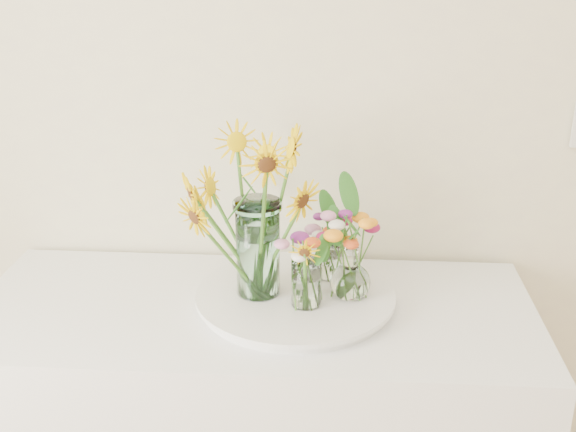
# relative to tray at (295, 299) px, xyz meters

# --- Properties ---
(tray) EXTENTS (0.47, 0.47, 0.02)m
(tray) POSITION_rel_tray_xyz_m (0.00, 0.00, 0.00)
(tray) COLOR white
(tray) RESTS_ON counter
(mason_jar) EXTENTS (0.13, 0.13, 0.25)m
(mason_jar) POSITION_rel_tray_xyz_m (-0.09, -0.00, 0.14)
(mason_jar) COLOR #B7F2E5
(mason_jar) RESTS_ON tray
(sunflower_bouquet) EXTENTS (0.84, 0.84, 0.47)m
(sunflower_bouquet) POSITION_rel_tray_xyz_m (-0.09, -0.00, 0.25)
(sunflower_bouquet) COLOR #EBBE04
(sunflower_bouquet) RESTS_ON tray
(small_vase_a) EXTENTS (0.08, 0.08, 0.12)m
(small_vase_a) POSITION_rel_tray_xyz_m (0.03, -0.06, 0.07)
(small_vase_a) COLOR white
(small_vase_a) RESTS_ON tray
(wildflower_posy_a) EXTENTS (0.19, 0.19, 0.21)m
(wildflower_posy_a) POSITION_rel_tray_xyz_m (0.03, -0.06, 0.12)
(wildflower_posy_a) COLOR orange
(wildflower_posy_a) RESTS_ON tray
(small_vase_b) EXTENTS (0.11, 0.11, 0.14)m
(small_vase_b) POSITION_rel_tray_xyz_m (0.13, -0.01, 0.08)
(small_vase_b) COLOR white
(small_vase_b) RESTS_ON tray
(wildflower_posy_b) EXTENTS (0.20, 0.20, 0.23)m
(wildflower_posy_b) POSITION_rel_tray_xyz_m (0.13, -0.01, 0.13)
(wildflower_posy_b) COLOR orange
(wildflower_posy_b) RESTS_ON tray
(small_vase_c) EXTENTS (0.08, 0.08, 0.10)m
(small_vase_c) POSITION_rel_tray_xyz_m (0.08, 0.09, 0.06)
(small_vase_c) COLOR white
(small_vase_c) RESTS_ON tray
(wildflower_posy_c) EXTENTS (0.20, 0.20, 0.19)m
(wildflower_posy_c) POSITION_rel_tray_xyz_m (0.08, 0.09, 0.11)
(wildflower_posy_c) COLOR orange
(wildflower_posy_c) RESTS_ON tray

